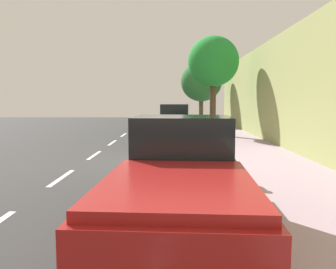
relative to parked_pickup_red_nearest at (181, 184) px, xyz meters
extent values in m
plane|color=#313131|center=(-0.75, 7.16, -0.90)|extent=(66.16, 66.16, 0.00)
cube|color=#AB91A2|center=(2.84, 7.16, -0.82)|extent=(3.59, 41.35, 0.17)
cube|color=gray|center=(0.96, 7.16, -0.82)|extent=(0.16, 41.35, 0.17)
cube|color=white|center=(-3.36, 4.38, -0.90)|extent=(0.14, 2.20, 0.01)
cube|color=white|center=(-3.36, 8.58, -0.90)|extent=(0.14, 2.20, 0.01)
cube|color=white|center=(-3.36, 12.78, -0.90)|extent=(0.14, 2.20, 0.01)
cube|color=white|center=(-3.36, 16.98, -0.90)|extent=(0.14, 2.20, 0.01)
cube|color=white|center=(-3.36, 21.18, -0.90)|extent=(0.14, 2.20, 0.01)
cube|color=white|center=(-3.36, 25.38, -0.90)|extent=(0.14, 2.20, 0.01)
cube|color=white|center=(-0.51, 7.16, -0.90)|extent=(0.12, 41.35, 0.01)
cube|color=#949D5A|center=(4.88, 7.16, 1.71)|extent=(0.50, 41.35, 5.23)
cube|color=maroon|center=(-0.01, -0.11, -0.15)|extent=(2.22, 5.39, 0.80)
cube|color=black|center=(0.04, 0.82, 0.65)|extent=(1.80, 1.58, 0.80)
cube|color=maroon|center=(-0.07, -1.30, 0.31)|extent=(1.99, 2.74, 0.12)
cylinder|color=black|center=(0.98, 1.49, -0.50)|extent=(0.26, 0.81, 0.80)
cylinder|color=black|center=(-0.82, 1.58, -0.50)|extent=(0.26, 0.81, 0.80)
cylinder|color=black|center=(0.81, -1.79, -0.50)|extent=(0.26, 0.81, 0.80)
cylinder|color=black|center=(-0.99, -1.70, -0.50)|extent=(0.26, 0.81, 0.80)
cube|color=tan|center=(0.01, 9.06, -0.30)|extent=(1.84, 4.43, 0.64)
cube|color=black|center=(0.01, 9.06, 0.32)|extent=(1.59, 2.13, 0.60)
cylinder|color=black|center=(0.79, 10.44, -0.57)|extent=(0.23, 0.66, 0.66)
cylinder|color=black|center=(-0.82, 10.41, -0.57)|extent=(0.23, 0.66, 0.66)
cylinder|color=black|center=(0.84, 7.71, -0.57)|extent=(0.23, 0.66, 0.66)
cylinder|color=black|center=(-0.78, 7.68, -0.57)|extent=(0.23, 0.66, 0.66)
cube|color=#1E512D|center=(-0.01, 16.95, -0.12)|extent=(2.19, 4.81, 0.90)
cube|color=black|center=(-0.01, 16.95, 0.71)|extent=(1.86, 3.20, 0.76)
cylinder|color=black|center=(0.95, 18.35, -0.52)|extent=(0.27, 0.77, 0.76)
cylinder|color=black|center=(-0.79, 18.46, -0.52)|extent=(0.27, 0.77, 0.76)
cylinder|color=black|center=(0.77, 15.44, -0.52)|extent=(0.27, 0.77, 0.76)
cylinder|color=black|center=(-0.98, 15.55, -0.52)|extent=(0.27, 0.77, 0.76)
cube|color=navy|center=(-0.20, 23.89, -0.30)|extent=(1.90, 4.46, 0.64)
cube|color=black|center=(-0.20, 23.89, 0.32)|extent=(1.62, 2.15, 0.60)
cylinder|color=black|center=(0.56, 25.28, -0.57)|extent=(0.24, 0.67, 0.66)
cylinder|color=black|center=(-1.05, 25.23, -0.57)|extent=(0.24, 0.67, 0.66)
cylinder|color=black|center=(0.65, 22.55, -0.57)|extent=(0.24, 0.67, 0.66)
cylinder|color=black|center=(-0.96, 22.50, -0.57)|extent=(0.24, 0.67, 0.66)
torus|color=black|center=(-0.02, 4.26, -0.53)|extent=(0.74, 0.17, 0.74)
torus|color=black|center=(1.00, 4.44, -0.53)|extent=(0.74, 0.17, 0.74)
cylinder|color=#1926A5|center=(0.36, 4.33, -0.44)|extent=(0.64, 0.14, 0.55)
cylinder|color=#1926A5|center=(0.72, 4.39, -0.45)|extent=(0.14, 0.06, 0.51)
cylinder|color=#1926A5|center=(0.42, 4.34, -0.19)|extent=(0.72, 0.16, 0.05)
cylinder|color=#1926A5|center=(0.84, 4.41, -0.61)|extent=(0.35, 0.10, 0.20)
cylinder|color=#1926A5|center=(0.89, 4.42, -0.36)|extent=(0.27, 0.08, 0.35)
cylinder|color=#1926A5|center=(0.02, 4.27, -0.35)|extent=(0.12, 0.05, 0.36)
cube|color=black|center=(0.77, 4.40, -0.16)|extent=(0.25, 0.14, 0.05)
cylinder|color=black|center=(0.06, 4.28, -0.12)|extent=(0.11, 0.46, 0.03)
cylinder|color=#C6B284|center=(0.68, 4.00, -0.46)|extent=(0.15, 0.15, 0.88)
cylinder|color=#C6B284|center=(0.70, 3.80, -0.46)|extent=(0.15, 0.15, 0.88)
cube|color=white|center=(0.69, 3.90, 0.29)|extent=(0.26, 0.40, 0.62)
cylinder|color=white|center=(0.67, 4.16, 0.26)|extent=(0.10, 0.10, 0.59)
cylinder|color=white|center=(0.71, 3.64, 0.26)|extent=(0.10, 0.10, 0.59)
sphere|color=#9B6A50|center=(0.69, 3.90, 0.72)|extent=(0.25, 0.25, 0.25)
sphere|color=navy|center=(0.69, 3.90, 0.76)|extent=(0.28, 0.28, 0.28)
cube|color=black|center=(0.89, 3.92, 0.31)|extent=(0.20, 0.31, 0.44)
cylinder|color=#4D3A28|center=(2.21, 15.57, 1.03)|extent=(0.37, 0.37, 3.53)
ellipsoid|color=green|center=(2.21, 15.57, 3.62)|extent=(3.01, 3.01, 2.96)
cylinder|color=brown|center=(2.21, 24.61, 0.61)|extent=(0.36, 0.36, 2.69)
ellipsoid|color=#2D7034|center=(2.21, 24.61, 2.91)|extent=(3.48, 3.48, 3.36)
cylinder|color=red|center=(1.39, 16.36, -0.38)|extent=(0.22, 0.22, 0.70)
sphere|color=red|center=(1.39, 16.36, 0.01)|extent=(0.20, 0.20, 0.20)
camera|label=1|loc=(-0.12, -5.56, 1.34)|focal=37.64mm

